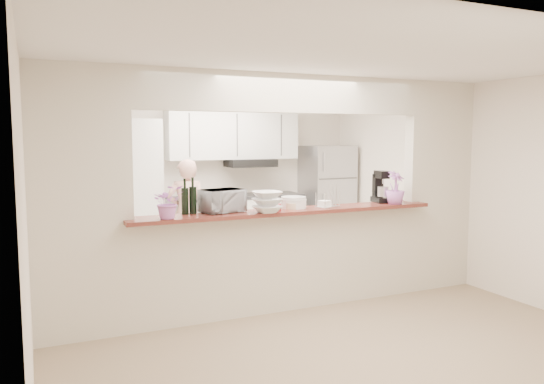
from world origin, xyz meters
TOP-DOWN VIEW (x-y plane):
  - floor at (0.00, 0.00)m, footprint 6.00×6.00m
  - tile_overlay at (0.00, 1.55)m, footprint 5.00×2.90m
  - partition at (0.00, 0.00)m, footprint 5.00×0.15m
  - bar_counter at (0.00, -0.00)m, footprint 3.40×0.38m
  - kitchen_cabinets at (-0.19, 2.72)m, footprint 3.15×0.62m
  - refrigerator at (2.05, 2.65)m, footprint 0.75×0.70m
  - flower_left at (-1.30, -0.15)m, footprint 0.29×0.25m
  - wine_bottle_a at (-1.08, 0.07)m, footprint 0.07×0.07m
  - wine_bottle_b at (-1.00, 0.07)m, footprint 0.07×0.07m
  - toaster_oven at (-0.70, 0.05)m, footprint 0.48×0.38m
  - serving_bowls at (-0.30, -0.17)m, footprint 0.30×0.30m
  - plate_stack_a at (0.10, 0.03)m, footprint 0.27×0.27m
  - plate_stack_b at (0.10, 0.03)m, footprint 0.28×0.28m
  - red_bowl at (-0.15, -0.03)m, footprint 0.14×0.14m
  - tan_bowl at (0.05, -0.03)m, footprint 0.14×0.14m
  - utensil_caddy at (0.45, -0.10)m, footprint 0.29×0.22m
  - stand_mixer at (1.25, 0.06)m, footprint 0.20×0.28m
  - flower_right at (1.30, -0.15)m, footprint 0.26×0.26m
  - person at (-0.46, 2.30)m, footprint 0.60×0.44m

SIDE VIEW (x-z plane):
  - floor at x=0.00m, z-range 0.00..0.00m
  - tile_overlay at x=0.00m, z-range 0.00..0.01m
  - bar_counter at x=0.00m, z-range 0.03..1.12m
  - person at x=-0.46m, z-range 0.00..1.53m
  - refrigerator at x=2.05m, z-range 0.00..1.70m
  - kitchen_cabinets at x=-0.19m, z-range -0.15..2.10m
  - red_bowl at x=-0.15m, z-range 1.09..1.15m
  - tan_bowl at x=0.05m, z-range 1.09..1.16m
  - plate_stack_b at x=0.10m, z-range 1.09..1.19m
  - plate_stack_a at x=0.10m, z-range 1.09..1.21m
  - utensil_caddy at x=0.45m, z-range 1.07..1.31m
  - serving_bowls at x=-0.30m, z-range 1.09..1.30m
  - toaster_oven at x=-0.70m, z-range 1.09..1.32m
  - wine_bottle_a at x=-1.08m, z-range 1.05..1.41m
  - wine_bottle_b at x=-1.00m, z-range 1.05..1.42m
  - flower_left at x=-1.30m, z-range 1.09..1.41m
  - stand_mixer at x=1.25m, z-range 1.07..1.44m
  - flower_right at x=1.30m, z-range 1.09..1.47m
  - partition at x=0.00m, z-range 0.23..2.73m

